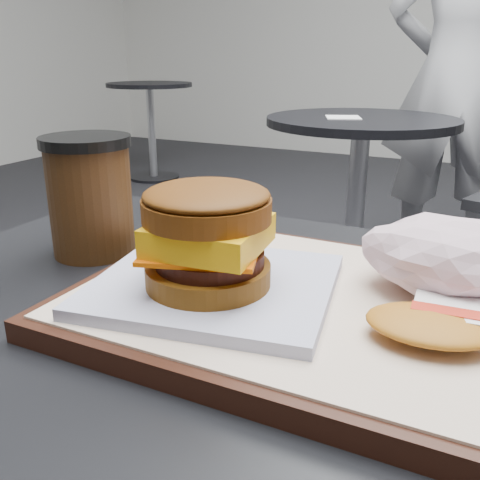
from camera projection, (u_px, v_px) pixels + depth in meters
name	position (u px, v px, depth m)	size (l,w,h in m)	color
serving_tray	(310.00, 306.00, 0.44)	(0.38, 0.28, 0.02)	black
breakfast_sandwich	(210.00, 249.00, 0.42)	(0.22, 0.20, 0.09)	silver
hash_brown	(458.00, 322.00, 0.37)	(0.12, 0.10, 0.02)	white
crumpled_wrapper	(451.00, 257.00, 0.43)	(0.14, 0.11, 0.06)	silver
coffee_cup	(90.00, 192.00, 0.56)	(0.09, 0.09, 0.13)	#391F0D
neighbor_table	(358.00, 171.00, 2.02)	(0.70, 0.70, 0.75)	black
napkin	(343.00, 117.00, 1.93)	(0.12, 0.12, 0.00)	white
patron	(457.00, 77.00, 2.36)	(0.64, 0.42, 1.74)	silver
bg_table_mid	(150.00, 108.00, 4.18)	(0.66, 0.66, 0.75)	black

